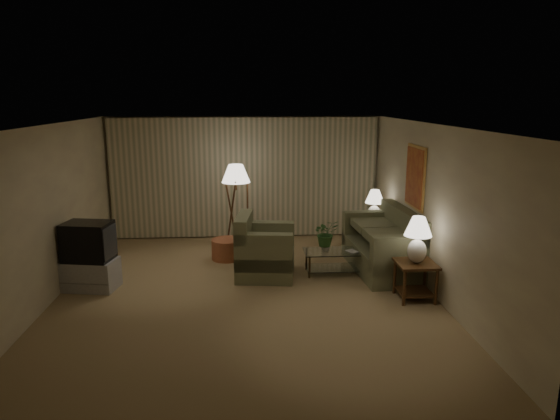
{
  "coord_description": "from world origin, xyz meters",
  "views": [
    {
      "loc": [
        0.02,
        -7.59,
        3.11
      ],
      "look_at": [
        0.6,
        0.6,
        1.25
      ],
      "focal_mm": 32.0,
      "sensor_mm": 36.0,
      "label": 1
    }
  ],
  "objects_px": {
    "table_lamp_far": "(375,203)",
    "floor_lamp": "(236,206)",
    "armchair": "(266,252)",
    "coffee_table": "(334,258)",
    "crt_tv": "(88,241)",
    "side_table_far": "(373,231)",
    "sofa": "(383,247)",
    "vase": "(326,247)",
    "tv_cabinet": "(91,274)",
    "side_table_near": "(415,274)",
    "ottoman": "(227,249)",
    "table_lamp_near": "(418,236)"
  },
  "relations": [
    {
      "from": "tv_cabinet",
      "to": "crt_tv",
      "type": "relative_size",
      "value": 1.13
    },
    {
      "from": "side_table_near",
      "to": "tv_cabinet",
      "type": "height_order",
      "value": "side_table_near"
    },
    {
      "from": "coffee_table",
      "to": "table_lamp_near",
      "type": "bearing_deg",
      "value": -49.5
    },
    {
      "from": "side_table_far",
      "to": "table_lamp_far",
      "type": "distance_m",
      "value": 0.59
    },
    {
      "from": "tv_cabinet",
      "to": "vase",
      "type": "height_order",
      "value": "vase"
    },
    {
      "from": "armchair",
      "to": "side_table_near",
      "type": "bearing_deg",
      "value": -111.0
    },
    {
      "from": "tv_cabinet",
      "to": "crt_tv",
      "type": "distance_m",
      "value": 0.57
    },
    {
      "from": "floor_lamp",
      "to": "vase",
      "type": "distance_m",
      "value": 2.28
    },
    {
      "from": "tv_cabinet",
      "to": "vase",
      "type": "bearing_deg",
      "value": 16.52
    },
    {
      "from": "armchair",
      "to": "vase",
      "type": "xyz_separation_m",
      "value": [
        1.07,
        0.03,
        0.05
      ]
    },
    {
      "from": "table_lamp_far",
      "to": "crt_tv",
      "type": "bearing_deg",
      "value": -160.87
    },
    {
      "from": "floor_lamp",
      "to": "side_table_near",
      "type": "bearing_deg",
      "value": -44.89
    },
    {
      "from": "coffee_table",
      "to": "crt_tv",
      "type": "xyz_separation_m",
      "value": [
        -4.13,
        -0.45,
        0.54
      ]
    },
    {
      "from": "ottoman",
      "to": "vase",
      "type": "height_order",
      "value": "vase"
    },
    {
      "from": "sofa",
      "to": "coffee_table",
      "type": "height_order",
      "value": "sofa"
    },
    {
      "from": "coffee_table",
      "to": "ottoman",
      "type": "height_order",
      "value": "coffee_table"
    },
    {
      "from": "armchair",
      "to": "crt_tv",
      "type": "xyz_separation_m",
      "value": [
        -2.91,
        -0.42,
        0.38
      ]
    },
    {
      "from": "armchair",
      "to": "side_table_near",
      "type": "xyz_separation_m",
      "value": [
        2.29,
        -1.22,
        -0.02
      ]
    },
    {
      "from": "sofa",
      "to": "tv_cabinet",
      "type": "bearing_deg",
      "value": -87.19
    },
    {
      "from": "side_table_far",
      "to": "coffee_table",
      "type": "height_order",
      "value": "side_table_far"
    },
    {
      "from": "floor_lamp",
      "to": "crt_tv",
      "type": "bearing_deg",
      "value": -139.83
    },
    {
      "from": "table_lamp_far",
      "to": "coffee_table",
      "type": "height_order",
      "value": "table_lamp_far"
    },
    {
      "from": "coffee_table",
      "to": "crt_tv",
      "type": "relative_size",
      "value": 1.31
    },
    {
      "from": "crt_tv",
      "to": "table_lamp_far",
      "type": "bearing_deg",
      "value": 29.15
    },
    {
      "from": "crt_tv",
      "to": "vase",
      "type": "distance_m",
      "value": 4.02
    },
    {
      "from": "ottoman",
      "to": "crt_tv",
      "type": "bearing_deg",
      "value": -147.29
    },
    {
      "from": "floor_lamp",
      "to": "tv_cabinet",
      "type": "bearing_deg",
      "value": -139.83
    },
    {
      "from": "floor_lamp",
      "to": "ottoman",
      "type": "xyz_separation_m",
      "value": [
        -0.19,
        -0.6,
        -0.74
      ]
    },
    {
      "from": "sofa",
      "to": "tv_cabinet",
      "type": "height_order",
      "value": "sofa"
    },
    {
      "from": "ottoman",
      "to": "side_table_near",
      "type": "bearing_deg",
      "value": -36.21
    },
    {
      "from": "side_table_far",
      "to": "floor_lamp",
      "type": "xyz_separation_m",
      "value": [
        -2.82,
        0.21,
        0.53
      ]
    },
    {
      "from": "crt_tv",
      "to": "side_table_near",
      "type": "bearing_deg",
      "value": 1.31
    },
    {
      "from": "armchair",
      "to": "tv_cabinet",
      "type": "relative_size",
      "value": 1.38
    },
    {
      "from": "side_table_far",
      "to": "vase",
      "type": "xyz_separation_m",
      "value": [
        -1.22,
        -1.35,
        0.08
      ]
    },
    {
      "from": "tv_cabinet",
      "to": "ottoman",
      "type": "xyz_separation_m",
      "value": [
        2.19,
        1.41,
        -0.05
      ]
    },
    {
      "from": "floor_lamp",
      "to": "coffee_table",
      "type": "bearing_deg",
      "value": -41.66
    },
    {
      "from": "coffee_table",
      "to": "floor_lamp",
      "type": "distance_m",
      "value": 2.43
    },
    {
      "from": "side_table_near",
      "to": "floor_lamp",
      "type": "height_order",
      "value": "floor_lamp"
    },
    {
      "from": "armchair",
      "to": "side_table_far",
      "type": "relative_size",
      "value": 2.12
    },
    {
      "from": "side_table_near",
      "to": "ottoman",
      "type": "distance_m",
      "value": 3.74
    },
    {
      "from": "side_table_far",
      "to": "coffee_table",
      "type": "relative_size",
      "value": 0.56
    },
    {
      "from": "ottoman",
      "to": "coffee_table",
      "type": "bearing_deg",
      "value": -26.14
    },
    {
      "from": "side_table_near",
      "to": "side_table_far",
      "type": "distance_m",
      "value": 2.6
    },
    {
      "from": "table_lamp_far",
      "to": "floor_lamp",
      "type": "relative_size",
      "value": 0.37
    },
    {
      "from": "table_lamp_far",
      "to": "armchair",
      "type": "bearing_deg",
      "value": -148.93
    },
    {
      "from": "tv_cabinet",
      "to": "crt_tv",
      "type": "height_order",
      "value": "crt_tv"
    },
    {
      "from": "coffee_table",
      "to": "crt_tv",
      "type": "distance_m",
      "value": 4.19
    },
    {
      "from": "armchair",
      "to": "crt_tv",
      "type": "relative_size",
      "value": 1.56
    },
    {
      "from": "floor_lamp",
      "to": "vase",
      "type": "bearing_deg",
      "value": -44.22
    },
    {
      "from": "table_lamp_far",
      "to": "coffee_table",
      "type": "bearing_deg",
      "value": -128.33
    }
  ]
}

